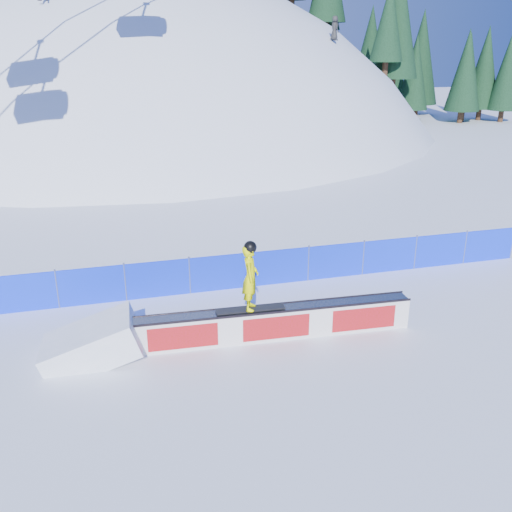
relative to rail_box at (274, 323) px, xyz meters
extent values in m
plane|color=white|center=(-0.73, -0.99, -0.45)|extent=(160.00, 160.00, 0.00)
sphere|color=white|center=(-0.73, 41.01, -18.45)|extent=(64.00, 64.00, 64.00)
cylinder|color=#372216|center=(14.39, 38.31, 10.22)|extent=(0.50, 0.50, 1.40)
cylinder|color=#372216|center=(17.48, 35.74, 7.93)|extent=(0.50, 0.50, 1.40)
cylinder|color=#372216|center=(19.18, 40.30, 7.19)|extent=(0.50, 0.50, 1.40)
cylinder|color=#372216|center=(19.34, 35.37, 6.43)|extent=(0.50, 0.50, 1.40)
cylinder|color=#372216|center=(21.59, 35.68, 4.45)|extent=(0.50, 0.50, 1.40)
cone|color=black|center=(21.59, 35.68, 8.94)|extent=(3.42, 3.42, 7.77)
cylinder|color=#372216|center=(23.85, 39.15, 2.56)|extent=(0.50, 0.50, 1.40)
cone|color=black|center=(23.85, 39.15, 6.26)|extent=(2.73, 2.73, 6.21)
cylinder|color=#372216|center=(26.19, 43.90, 0.15)|extent=(0.50, 0.50, 1.40)
cone|color=black|center=(26.19, 43.90, 4.36)|extent=(3.18, 3.18, 7.22)
cylinder|color=#372216|center=(25.78, 42.78, 0.15)|extent=(0.50, 0.50, 1.40)
cone|color=black|center=(25.78, 42.78, 3.76)|extent=(2.65, 2.65, 6.02)
cylinder|color=#372216|center=(28.13, 39.56, 0.15)|extent=(0.50, 0.50, 1.40)
cone|color=black|center=(28.13, 39.56, 4.08)|extent=(2.93, 2.93, 6.66)
cylinder|color=#372216|center=(30.58, 43.78, 0.15)|extent=(0.50, 0.50, 1.40)
cone|color=black|center=(30.58, 43.78, 4.08)|extent=(2.94, 2.94, 6.67)
cylinder|color=#372216|center=(31.54, 44.38, 0.15)|extent=(0.50, 0.50, 1.40)
cone|color=black|center=(31.54, 44.38, 3.84)|extent=(2.72, 2.72, 6.19)
cylinder|color=#372216|center=(33.51, 37.37, 0.15)|extent=(0.50, 0.50, 1.40)
cone|color=black|center=(33.51, 37.37, 5.11)|extent=(3.84, 3.84, 8.72)
cylinder|color=#372216|center=(34.00, 41.80, 0.15)|extent=(0.50, 0.50, 1.40)
cone|color=black|center=(34.00, 41.80, 5.72)|extent=(4.37, 4.37, 9.93)
cube|color=#0D2DF2|center=(-0.73, 3.51, 0.15)|extent=(22.00, 0.03, 1.20)
cylinder|color=#434F7A|center=(-5.73, 3.51, 0.20)|extent=(0.05, 0.05, 1.30)
cylinder|color=#434F7A|center=(-3.73, 3.51, 0.20)|extent=(0.05, 0.05, 1.30)
cylinder|color=#434F7A|center=(-1.73, 3.51, 0.20)|extent=(0.05, 0.05, 1.30)
cylinder|color=#434F7A|center=(0.27, 3.51, 0.20)|extent=(0.05, 0.05, 1.30)
cylinder|color=#434F7A|center=(2.27, 3.51, 0.20)|extent=(0.05, 0.05, 1.30)
cylinder|color=#434F7A|center=(4.27, 3.51, 0.20)|extent=(0.05, 0.05, 1.30)
cylinder|color=#434F7A|center=(6.27, 3.51, 0.20)|extent=(0.05, 0.05, 1.30)
cylinder|color=#434F7A|center=(8.27, 3.51, 0.20)|extent=(0.05, 0.05, 1.30)
cylinder|color=#434F7A|center=(10.27, 3.51, 0.20)|extent=(0.05, 0.05, 1.30)
cube|color=silver|center=(0.00, 0.00, -0.02)|extent=(7.65, 0.89, 0.86)
cube|color=gray|center=(0.00, 0.00, 0.43)|extent=(7.57, 0.91, 0.04)
cube|color=black|center=(-0.01, -0.25, 0.44)|extent=(7.62, 0.44, 0.06)
cube|color=black|center=(0.01, 0.25, 0.44)|extent=(7.62, 0.44, 0.06)
cube|color=red|center=(-0.01, -0.25, -0.02)|extent=(7.24, 0.41, 0.64)
cube|color=red|center=(0.01, 0.25, -0.02)|extent=(7.24, 0.41, 0.64)
cube|color=black|center=(-0.65, 0.04, 0.48)|extent=(1.85, 0.43, 0.04)
imported|color=#F6FF00|center=(-0.65, 0.04, 1.39)|extent=(0.61, 0.75, 1.78)
sphere|color=black|center=(-0.65, 0.04, 2.22)|extent=(0.33, 0.33, 0.33)
imported|color=#262626|center=(12.82, 27.46, 8.00)|extent=(0.58, 0.84, 1.65)
camera|label=1|loc=(-4.11, -13.12, 7.11)|focal=40.00mm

